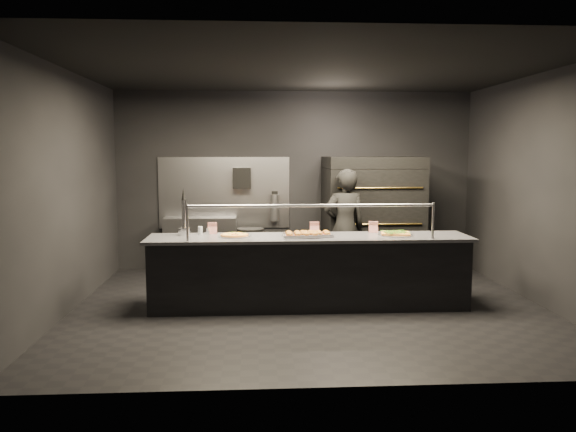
# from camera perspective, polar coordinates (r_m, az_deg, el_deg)

# --- Properties ---
(room) EXTENTS (6.04, 6.00, 3.00)m
(room) POSITION_cam_1_polar(r_m,az_deg,el_deg) (7.13, 1.97, 2.58)
(room) COLOR black
(room) RESTS_ON ground
(service_counter) EXTENTS (4.10, 0.78, 1.37)m
(service_counter) POSITION_cam_1_polar(r_m,az_deg,el_deg) (7.22, 2.16, -5.64)
(service_counter) COLOR black
(service_counter) RESTS_ON ground
(pizza_oven) EXTENTS (1.50, 1.23, 1.91)m
(pizza_oven) POSITION_cam_1_polar(r_m,az_deg,el_deg) (9.18, 8.47, 0.08)
(pizza_oven) COLOR black
(pizza_oven) RESTS_ON ground
(prep_shelf) EXTENTS (1.20, 0.35, 0.90)m
(prep_shelf) POSITION_cam_1_polar(r_m,az_deg,el_deg) (9.52, -8.88, -2.85)
(prep_shelf) COLOR #99999E
(prep_shelf) RESTS_ON ground
(towel_dispenser) EXTENTS (0.30, 0.20, 0.35)m
(towel_dispenser) POSITION_cam_1_polar(r_m,az_deg,el_deg) (9.43, -4.71, 3.85)
(towel_dispenser) COLOR black
(towel_dispenser) RESTS_ON room
(fire_extinguisher) EXTENTS (0.14, 0.14, 0.51)m
(fire_extinguisher) POSITION_cam_1_polar(r_m,az_deg,el_deg) (9.48, -1.36, 0.91)
(fire_extinguisher) COLOR #B2B2B7
(fire_extinguisher) RESTS_ON room
(beer_tap) EXTENTS (0.16, 0.23, 0.61)m
(beer_tap) POSITION_cam_1_polar(r_m,az_deg,el_deg) (7.34, -10.51, -0.57)
(beer_tap) COLOR silver
(beer_tap) RESTS_ON service_counter
(round_pizza) EXTENTS (0.41, 0.41, 0.03)m
(round_pizza) POSITION_cam_1_polar(r_m,az_deg,el_deg) (7.14, -5.46, -1.96)
(round_pizza) COLOR silver
(round_pizza) RESTS_ON service_counter
(slider_tray_a) EXTENTS (0.49, 0.37, 0.07)m
(slider_tray_a) POSITION_cam_1_polar(r_m,az_deg,el_deg) (7.07, 1.41, -1.91)
(slider_tray_a) COLOR silver
(slider_tray_a) RESTS_ON service_counter
(slider_tray_b) EXTENTS (0.46, 0.36, 0.07)m
(slider_tray_b) POSITION_cam_1_polar(r_m,az_deg,el_deg) (7.15, 2.74, -1.84)
(slider_tray_b) COLOR silver
(slider_tray_b) RESTS_ON service_counter
(square_pizza) EXTENTS (0.45, 0.45, 0.05)m
(square_pizza) POSITION_cam_1_polar(r_m,az_deg,el_deg) (7.36, 10.86, -1.78)
(square_pizza) COLOR silver
(square_pizza) RESTS_ON service_counter
(condiment_jar) EXTENTS (0.15, 0.06, 0.10)m
(condiment_jar) POSITION_cam_1_polar(r_m,az_deg,el_deg) (7.38, -8.66, -1.48)
(condiment_jar) COLOR silver
(condiment_jar) RESTS_ON service_counter
(tent_cards) EXTENTS (2.25, 0.04, 0.15)m
(tent_cards) POSITION_cam_1_polar(r_m,az_deg,el_deg) (7.40, 1.28, -1.17)
(tent_cards) COLOR white
(tent_cards) RESTS_ON service_counter
(trash_bin) EXTENTS (0.44, 0.44, 0.74)m
(trash_bin) POSITION_cam_1_polar(r_m,az_deg,el_deg) (9.27, -3.85, -3.53)
(trash_bin) COLOR black
(trash_bin) RESTS_ON ground
(worker) EXTENTS (0.70, 0.52, 1.74)m
(worker) POSITION_cam_1_polar(r_m,az_deg,el_deg) (8.39, 5.77, -1.17)
(worker) COLOR black
(worker) RESTS_ON ground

